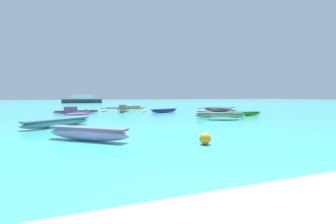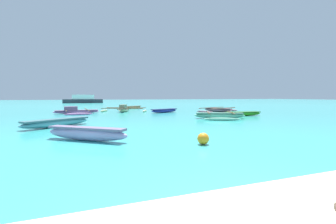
% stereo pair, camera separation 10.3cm
% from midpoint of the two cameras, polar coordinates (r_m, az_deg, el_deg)
% --- Properties ---
extents(moored_boat_0, '(4.97, 3.76, 0.76)m').
position_cam_midpoint_polar(moored_boat_0, '(23.80, -11.29, 0.66)').
color(moored_boat_0, '#BABB8B').
rests_on(moored_boat_0, ground_plane).
extents(moored_boat_1, '(4.95, 3.63, 0.43)m').
position_cam_midpoint_polar(moored_boat_1, '(24.04, 12.31, 0.57)').
color(moored_boat_1, '#965C6B').
rests_on(moored_boat_1, ground_plane).
extents(moored_boat_2, '(3.53, 3.86, 0.47)m').
position_cam_midpoint_polar(moored_boat_2, '(16.64, 12.80, -0.86)').
color(moored_boat_2, '#7BC4A1').
rests_on(moored_boat_2, ground_plane).
extents(moored_boat_3, '(3.19, 1.80, 0.37)m').
position_cam_midpoint_polar(moored_boat_3, '(22.16, -1.13, 0.38)').
color(moored_boat_3, navy).
rests_on(moored_boat_3, ground_plane).
extents(moored_boat_4, '(4.13, 4.80, 0.66)m').
position_cam_midpoint_polar(moored_boat_4, '(22.78, -22.53, 0.22)').
color(moored_boat_4, '#C46EAC').
rests_on(moored_boat_4, ground_plane).
extents(moored_boat_5, '(2.91, 2.41, 0.48)m').
position_cam_midpoint_polar(moored_boat_5, '(8.62, -20.00, -5.06)').
color(moored_boat_5, '#B596CD').
rests_on(moored_boat_5, ground_plane).
extents(moored_boat_6, '(2.88, 2.33, 0.34)m').
position_cam_midpoint_polar(moored_boat_6, '(29.92, -9.23, 1.23)').
color(moored_boat_6, tan).
rests_on(moored_boat_6, ground_plane).
extents(moored_boat_7, '(3.32, 2.74, 0.42)m').
position_cam_midpoint_polar(moored_boat_7, '(13.07, -26.42, -2.39)').
color(moored_boat_7, '#5998A7').
rests_on(moored_boat_7, ground_plane).
extents(moored_boat_8, '(3.25, 0.88, 0.35)m').
position_cam_midpoint_polar(moored_boat_8, '(19.35, 18.32, -0.36)').
color(moored_boat_8, '#32991B').
rests_on(moored_boat_8, ground_plane).
extents(mooring_buoy_0, '(0.39, 0.39, 0.39)m').
position_cam_midpoint_polar(mooring_buoy_0, '(7.55, 9.02, -6.70)').
color(mooring_buoy_0, orange).
rests_on(mooring_buoy_0, ground_plane).
extents(distant_ferry, '(9.29, 2.04, 2.04)m').
position_cam_midpoint_polar(distant_ferry, '(59.76, -20.98, 2.96)').
color(distant_ferry, '#2D333D').
rests_on(distant_ferry, ground_plane).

